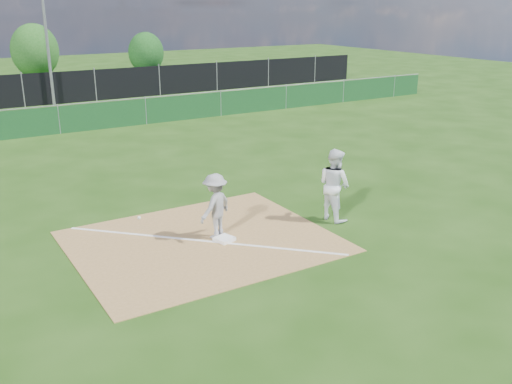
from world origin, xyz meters
TOP-DOWN VIEW (x-y plane):
  - ground at (0.00, 10.00)m, footprint 90.00×90.00m
  - infield_dirt at (0.00, 1.00)m, footprint 6.00×5.00m
  - foul_line at (0.00, 1.00)m, footprint 5.01×5.01m
  - green_fence at (0.00, 15.00)m, footprint 44.00×0.05m
  - black_fence at (0.00, 23.00)m, footprint 46.00×0.04m
  - parking_lot at (0.00, 28.00)m, footprint 46.00×9.00m
  - light_pole at (1.50, 22.70)m, footprint 0.16×0.16m
  - first_base at (0.46, 0.74)m, footprint 0.51×0.51m
  - play_at_first at (0.40, 1.07)m, footprint 2.59×1.00m
  - runner at (3.65, 0.56)m, footprint 0.82×1.00m
  - car_right at (3.16, 26.73)m, footprint 4.43×2.61m
  - tree_mid at (3.14, 34.98)m, footprint 3.43×3.43m
  - tree_right at (11.29, 33.65)m, footprint 2.79×2.79m

SIDE VIEW (x-z plane):
  - ground at x=0.00m, z-range 0.00..0.00m
  - parking_lot at x=0.00m, z-range 0.00..0.01m
  - infield_dirt at x=0.00m, z-range 0.00..0.02m
  - foul_line at x=0.00m, z-range 0.02..0.03m
  - first_base at x=0.46m, z-range 0.02..0.11m
  - green_fence at x=0.00m, z-range 0.00..1.20m
  - car_right at x=3.16m, z-range 0.01..1.21m
  - play_at_first at x=0.40m, z-range 0.02..1.62m
  - black_fence at x=0.00m, z-range 0.00..1.80m
  - runner at x=3.65m, z-range 0.00..1.91m
  - tree_right at x=11.29m, z-range 0.05..3.35m
  - tree_mid at x=3.14m, z-range 0.06..4.13m
  - light_pole at x=1.50m, z-range 0.00..8.00m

